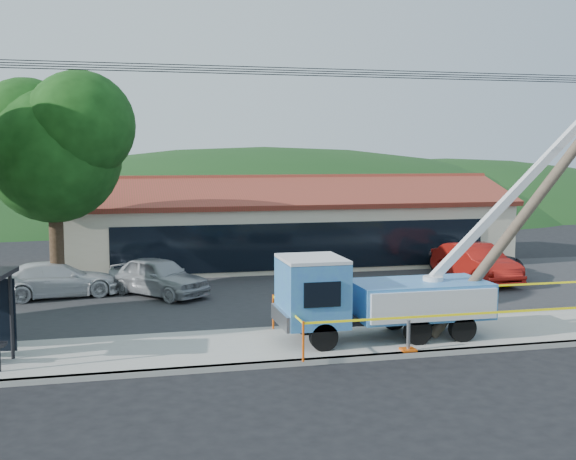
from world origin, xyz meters
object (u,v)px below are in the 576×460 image
(car_red, at_px, (475,283))
(car_white, at_px, (57,299))
(leaning_pole, at_px, (544,189))
(car_silver, at_px, (159,298))
(car_dark, at_px, (475,277))
(utility_truck, at_px, (381,292))

(car_red, xyz_separation_m, car_white, (-17.89, 0.68, 0.00))
(leaning_pole, height_order, car_white, leaning_pole)
(leaning_pole, xyz_separation_m, car_red, (2.43, 8.78, -4.66))
(leaning_pole, bearing_deg, car_silver, 142.59)
(leaning_pole, distance_m, car_white, 18.71)
(car_white, bearing_deg, leaning_pole, -131.31)
(car_white, distance_m, car_dark, 18.75)
(utility_truck, distance_m, car_silver, 10.68)
(utility_truck, distance_m, leaning_pole, 6.13)
(car_red, distance_m, car_white, 17.90)
(utility_truck, height_order, car_white, utility_truck)
(car_dark, bearing_deg, utility_truck, -136.83)
(utility_truck, distance_m, car_dark, 13.33)
(utility_truck, height_order, car_red, utility_truck)
(utility_truck, xyz_separation_m, car_dark, (8.57, 10.09, -1.57))
(car_red, bearing_deg, car_silver, 175.68)
(car_white, bearing_deg, car_dark, -97.10)
(car_silver, xyz_separation_m, car_dark, (14.78, 1.55, 0.00))
(leaning_pole, bearing_deg, utility_truck, 177.13)
(leaning_pole, xyz_separation_m, car_silver, (-11.51, 8.80, -4.66))
(utility_truck, xyz_separation_m, leaning_pole, (5.29, -0.27, 3.09))
(car_white, xyz_separation_m, car_dark, (18.73, 0.90, 0.00))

